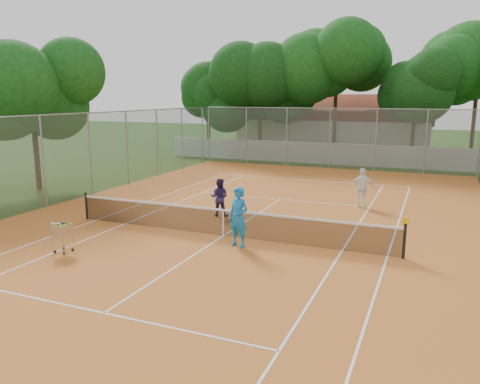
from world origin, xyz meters
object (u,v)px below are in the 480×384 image
at_px(player_far_left, 219,197).
at_px(ball_hopper, 63,237).
at_px(clubhouse, 336,125).
at_px(player_far_right, 362,188).
at_px(tennis_net, 223,222).
at_px(player_near, 238,217).

xyz_separation_m(player_far_left, ball_hopper, (-2.54, -6.00, -0.27)).
bearing_deg(clubhouse, player_far_right, -75.70).
xyz_separation_m(tennis_net, clubhouse, (-2.00, 29.00, 1.69)).
relative_size(tennis_net, player_near, 6.08).
bearing_deg(tennis_net, clubhouse, 93.95).
bearing_deg(player_far_right, tennis_net, 45.88).
bearing_deg(tennis_net, player_far_right, 59.45).
xyz_separation_m(clubhouse, ball_hopper, (-1.86, -32.49, -1.68)).
bearing_deg(player_far_right, player_far_left, 23.69).
height_order(clubhouse, player_far_left, clubhouse).
distance_m(player_near, player_far_left, 4.04).
xyz_separation_m(tennis_net, player_far_right, (3.76, 6.38, 0.36)).
relative_size(clubhouse, player_near, 8.39).
relative_size(tennis_net, player_far_left, 7.75).
relative_size(player_near, ball_hopper, 1.96).
height_order(clubhouse, player_far_right, clubhouse).
relative_size(clubhouse, player_far_left, 10.70).
bearing_deg(player_near, ball_hopper, -135.90).
xyz_separation_m(player_far_left, player_far_right, (5.09, 3.87, 0.08)).
relative_size(tennis_net, clubhouse, 0.72).
distance_m(tennis_net, ball_hopper, 5.21).
distance_m(tennis_net, player_far_left, 2.85).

